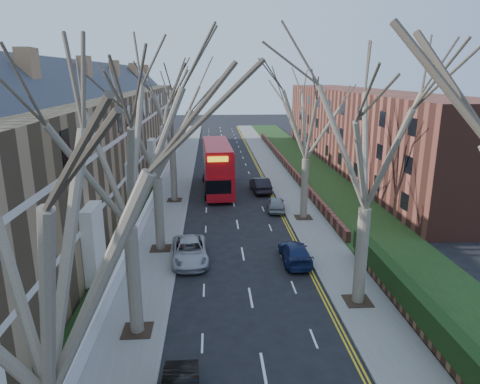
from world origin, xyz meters
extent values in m
cube|color=slate|center=(-6.00, 39.00, 0.06)|extent=(3.00, 102.00, 0.12)
cube|color=slate|center=(6.00, 39.00, 0.06)|extent=(3.00, 102.00, 0.12)
cube|color=olive|center=(-13.80, 31.00, 5.00)|extent=(9.00, 78.00, 10.00)
cube|color=#31333C|center=(-13.80, 31.00, 11.00)|extent=(4.67, 78.00, 4.67)
cube|color=white|center=(-9.35, 31.00, 3.50)|extent=(0.12, 78.00, 0.35)
cube|color=white|center=(-9.35, 31.00, 7.00)|extent=(0.12, 78.00, 0.35)
cube|color=brown|center=(17.50, 43.00, 5.00)|extent=(8.00, 54.00, 10.00)
cube|color=brown|center=(7.70, 43.00, 0.57)|extent=(0.35, 54.00, 0.90)
cube|color=brown|center=(7.70, 2.00, 0.42)|extent=(0.40, 24.00, 0.60)
cube|color=black|center=(7.70, 2.00, 1.32)|extent=(0.70, 24.00, 1.20)
cube|color=white|center=(-7.65, 31.00, 0.62)|extent=(0.30, 78.00, 1.00)
cube|color=#1A3513|center=(10.50, 39.00, 0.15)|extent=(6.00, 102.00, 0.06)
cylinder|color=#695C4B|center=(-5.70, 6.00, 2.75)|extent=(0.64, 0.64, 5.25)
cube|color=#2D2116|center=(-5.70, 6.00, 0.14)|extent=(1.40, 1.40, 0.05)
cylinder|color=#695C4B|center=(-5.70, 16.00, 2.66)|extent=(0.64, 0.64, 5.07)
cube|color=#2D2116|center=(-5.70, 16.00, 0.14)|extent=(1.40, 1.40, 0.05)
cylinder|color=#695C4B|center=(-5.70, 28.00, 2.75)|extent=(0.60, 0.60, 5.25)
cube|color=#2D2116|center=(-5.70, 28.00, 0.14)|extent=(1.40, 1.40, 0.05)
cylinder|color=#695C4B|center=(5.70, 8.00, 2.75)|extent=(0.64, 0.64, 5.25)
cube|color=#2D2116|center=(5.70, 8.00, 0.14)|extent=(1.40, 1.40, 0.05)
cylinder|color=#695C4B|center=(5.70, 22.00, 2.66)|extent=(0.60, 0.60, 5.07)
cube|color=#2D2116|center=(5.70, 22.00, 0.14)|extent=(1.40, 1.40, 0.05)
cube|color=#B20C14|center=(-1.47, 31.95, 1.53)|extent=(3.18, 11.93, 2.36)
cube|color=#B20C14|center=(-1.47, 31.95, 3.79)|extent=(3.16, 11.34, 2.15)
cube|color=black|center=(-1.47, 31.95, 2.02)|extent=(3.16, 10.98, 0.97)
cube|color=black|center=(-1.47, 31.95, 3.90)|extent=(3.15, 10.75, 0.97)
imported|color=#AAA9AF|center=(-3.58, 14.08, 0.70)|extent=(2.66, 5.16, 1.39)
imported|color=#16234F|center=(3.33, 13.51, 0.63)|extent=(1.84, 4.40, 1.27)
imported|color=gray|center=(3.70, 24.44, 0.64)|extent=(1.91, 3.92, 1.29)
imported|color=black|center=(3.02, 30.91, 0.77)|extent=(1.97, 4.79, 1.54)
camera|label=1|loc=(-2.01, -12.17, 11.93)|focal=32.00mm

